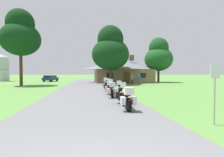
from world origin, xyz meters
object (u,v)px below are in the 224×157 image
(motorcycle_silver_fifth_in_row, at_px, (108,86))
(bystander_tan_shirt_near_lodge, at_px, (132,79))
(tree_left_near, at_px, (21,35))
(parked_navy_suv_far_left, at_px, (50,78))
(bystander_blue_shirt_beside_signpost, at_px, (139,79))
(tree_by_lodge_front, at_px, (110,50))
(motorcycle_yellow_nearest_to_camera, at_px, (127,98))
(motorcycle_white_farthest_in_row, at_px, (106,85))
(motorcycle_black_fourth_in_row, at_px, (109,88))
(metal_silo_distant, at_px, (2,68))
(motorcycle_silver_second_in_row, at_px, (121,93))
(tree_right_of_lodge, at_px, (159,56))
(motorcycle_white_third_in_row, at_px, (112,90))
(metal_signpost_roadside, at_px, (215,87))

(motorcycle_silver_fifth_in_row, bearing_deg, bystander_tan_shirt_near_lodge, 67.21)
(tree_left_near, bearing_deg, parked_navy_suv_far_left, 83.77)
(bystander_blue_shirt_beside_signpost, height_order, tree_left_near, tree_left_near)
(tree_by_lodge_front, relative_size, parked_navy_suv_far_left, 1.98)
(motorcycle_yellow_nearest_to_camera, distance_m, motorcycle_white_farthest_in_row, 10.97)
(motorcycle_silver_fifth_in_row, xyz_separation_m, motorcycle_white_farthest_in_row, (0.05, 2.18, 0.00))
(motorcycle_black_fourth_in_row, distance_m, parked_navy_suv_far_left, 28.80)
(motorcycle_black_fourth_in_row, relative_size, parked_navy_suv_far_left, 0.42)
(motorcycle_black_fourth_in_row, bearing_deg, metal_silo_distant, 133.09)
(motorcycle_black_fourth_in_row, height_order, bystander_tan_shirt_near_lodge, bystander_tan_shirt_near_lodge)
(motorcycle_silver_second_in_row, height_order, bystander_tan_shirt_near_lodge, bystander_tan_shirt_near_lodge)
(tree_left_near, bearing_deg, motorcycle_silver_fifth_in_row, -42.95)
(motorcycle_white_farthest_in_row, bearing_deg, parked_navy_suv_far_left, 117.28)
(tree_right_of_lodge, relative_size, metal_silo_distant, 1.46)
(motorcycle_white_third_in_row, distance_m, tree_by_lodge_front, 17.00)
(bystander_tan_shirt_near_lodge, relative_size, metal_silo_distant, 0.26)
(metal_silo_distant, bearing_deg, bystander_tan_shirt_near_lodge, -30.65)
(motorcycle_silver_second_in_row, height_order, parked_navy_suv_far_left, parked_navy_suv_far_left)
(motorcycle_silver_fifth_in_row, relative_size, bystander_blue_shirt_beside_signpost, 1.24)
(motorcycle_yellow_nearest_to_camera, relative_size, motorcycle_white_third_in_row, 1.00)
(motorcycle_silver_second_in_row, bearing_deg, tree_right_of_lodge, 66.76)
(motorcycle_black_fourth_in_row, relative_size, tree_by_lodge_front, 0.21)
(bystander_tan_shirt_near_lodge, height_order, metal_silo_distant, metal_silo_distant)
(bystander_blue_shirt_beside_signpost, bearing_deg, motorcycle_yellow_nearest_to_camera, 112.44)
(metal_silo_distant, relative_size, parked_navy_suv_far_left, 1.29)
(tree_by_lodge_front, bearing_deg, bystander_blue_shirt_beside_signpost, -21.73)
(parked_navy_suv_far_left, bearing_deg, bystander_tan_shirt_near_lodge, -25.29)
(motorcycle_yellow_nearest_to_camera, bearing_deg, metal_silo_distant, 122.50)
(motorcycle_white_third_in_row, height_order, metal_silo_distant, metal_silo_distant)
(motorcycle_silver_second_in_row, height_order, tree_right_of_lodge, tree_right_of_lodge)
(tree_right_of_lodge, relative_size, parked_navy_suv_far_left, 1.88)
(motorcycle_yellow_nearest_to_camera, relative_size, motorcycle_black_fourth_in_row, 1.00)
(motorcycle_yellow_nearest_to_camera, height_order, metal_signpost_roadside, metal_signpost_roadside)
(motorcycle_white_third_in_row, distance_m, tree_left_near, 20.35)
(motorcycle_black_fourth_in_row, height_order, metal_silo_distant, metal_silo_distant)
(bystander_blue_shirt_beside_signpost, xyz_separation_m, metal_silo_distant, (-28.03, 17.60, 2.22))
(tree_right_of_lodge, bearing_deg, motorcycle_white_third_in_row, -120.16)
(parked_navy_suv_far_left, bearing_deg, bystander_blue_shirt_beside_signpost, -26.85)
(motorcycle_black_fourth_in_row, bearing_deg, motorcycle_white_farthest_in_row, 95.16)
(motorcycle_yellow_nearest_to_camera, bearing_deg, motorcycle_white_third_in_row, 93.14)
(motorcycle_yellow_nearest_to_camera, bearing_deg, tree_right_of_lodge, 66.18)
(motorcycle_silver_second_in_row, height_order, tree_by_lodge_front, tree_by_lodge_front)
(motorcycle_silver_fifth_in_row, height_order, tree_right_of_lodge, tree_right_of_lodge)
(motorcycle_black_fourth_in_row, relative_size, metal_signpost_roadside, 0.97)
(parked_navy_suv_far_left, bearing_deg, tree_right_of_lodge, -1.73)
(motorcycle_silver_fifth_in_row, bearing_deg, bystander_blue_shirt_beside_signpost, 60.73)
(bystander_tan_shirt_near_lodge, bearing_deg, tree_right_of_lodge, -25.65)
(motorcycle_yellow_nearest_to_camera, bearing_deg, tree_by_lodge_front, 86.43)
(bystander_blue_shirt_beside_signpost, relative_size, metal_signpost_roadside, 0.79)
(motorcycle_yellow_nearest_to_camera, bearing_deg, motorcycle_silver_second_in_row, 88.33)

